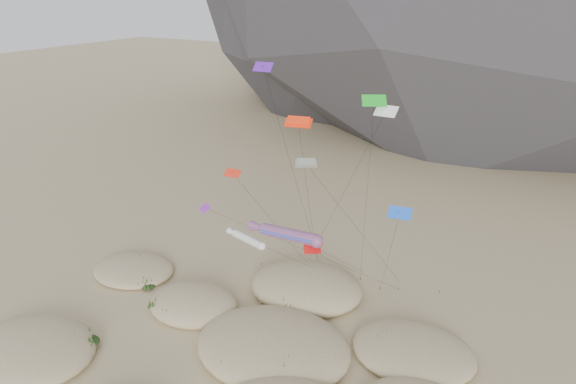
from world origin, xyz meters
name	(u,v)px	position (x,y,z in m)	size (l,w,h in m)	color
ground	(227,376)	(0.00, 0.00, 0.00)	(500.00, 500.00, 0.00)	#CCB789
dunes	(246,340)	(-1.19, 5.09, 0.70)	(52.06, 38.84, 3.86)	#CCB789
dune_grass	(233,351)	(-1.21, 2.71, 0.85)	(43.61, 27.67, 1.59)	black
kite_stakes	(346,278)	(2.31, 23.38, 0.15)	(23.26, 5.07, 0.30)	#3F2D1E
rainbow_tube_kite	(287,234)	(2.77, 6.98, 13.31)	(9.04, 20.43, 14.32)	#F45319
white_tube_kite	(247,239)	(-5.22, 11.68, 8.90)	(9.46, 13.04, 9.61)	silver
orange_parafoil	(299,123)	(-0.43, 15.09, 22.26)	(3.09, 9.11, 23.00)	#FF310D
multi_parafoil	(308,165)	(2.27, 12.20, 18.86)	(7.53, 15.24, 19.56)	#E95718
delta_kites	(317,160)	(3.03, 12.71, 19.43)	(26.89, 18.77, 28.74)	green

